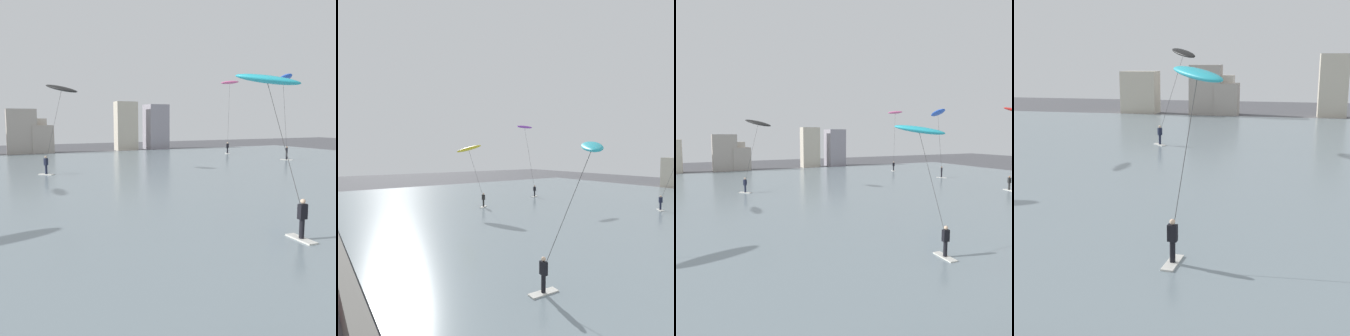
% 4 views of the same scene
% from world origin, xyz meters
% --- Properties ---
extents(water_bay, '(84.00, 52.00, 0.10)m').
position_xyz_m(water_bay, '(0.00, 30.38, 0.05)').
color(water_bay, gray).
rests_on(water_bay, ground).
extents(far_shore_buildings, '(34.65, 4.12, 7.88)m').
position_xyz_m(far_shore_buildings, '(2.09, 58.48, 3.19)').
color(far_shore_buildings, beige).
rests_on(far_shore_buildings, ground).
extents(kitesurfer_pink, '(3.07, 3.59, 10.62)m').
position_xyz_m(kitesurfer_pink, '(23.87, 46.30, 9.05)').
color(kitesurfer_pink, silver).
rests_on(kitesurfer_pink, water_bay).
extents(kitesurfer_black, '(3.95, 3.59, 8.17)m').
position_xyz_m(kitesurfer_black, '(-2.29, 35.18, 7.12)').
color(kitesurfer_black, silver).
rests_on(kitesurfer_black, water_bay).
extents(kitesurfer_blue, '(4.53, 4.52, 9.82)m').
position_xyz_m(kitesurfer_blue, '(21.43, 32.59, 8.70)').
color(kitesurfer_blue, silver).
rests_on(kitesurfer_blue, water_bay).
extents(kitesurfer_cyan, '(2.75, 4.75, 6.92)m').
position_xyz_m(kitesurfer_cyan, '(2.87, 13.25, 5.94)').
color(kitesurfer_cyan, silver).
rests_on(kitesurfer_cyan, water_bay).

